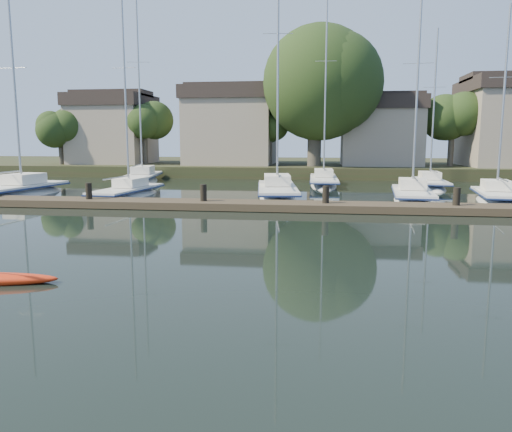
# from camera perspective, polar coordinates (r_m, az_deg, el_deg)

# --- Properties ---
(ground) EXTENTS (160.00, 160.00, 0.00)m
(ground) POSITION_cam_1_polar(r_m,az_deg,el_deg) (10.92, -8.07, -9.56)
(ground) COLOR black
(ground) RESTS_ON ground
(dock) EXTENTS (34.00, 2.00, 1.80)m
(dock) POSITION_cam_1_polar(r_m,az_deg,el_deg) (24.34, 0.87, 1.22)
(dock) COLOR #433626
(dock) RESTS_ON ground
(sailboat_0) EXTENTS (3.17, 8.49, 13.17)m
(sailboat_0) POSITION_cam_1_polar(r_m,az_deg,el_deg) (33.35, -25.35, 1.71)
(sailboat_0) COLOR silver
(sailboat_0) RESTS_ON ground
(sailboat_1) EXTENTS (2.63, 8.01, 12.87)m
(sailboat_1) POSITION_cam_1_polar(r_m,az_deg,el_deg) (30.51, -14.44, 1.77)
(sailboat_1) COLOR silver
(sailboat_1) RESTS_ON ground
(sailboat_2) EXTENTS (3.47, 9.93, 16.09)m
(sailboat_2) POSITION_cam_1_polar(r_m,az_deg,el_deg) (29.62, 2.43, 1.78)
(sailboat_2) COLOR silver
(sailboat_2) RESTS_ON ground
(sailboat_3) EXTENTS (2.90, 8.20, 12.95)m
(sailboat_3) POSITION_cam_1_polar(r_m,az_deg,el_deg) (29.15, 17.39, 1.29)
(sailboat_3) COLOR silver
(sailboat_3) RESTS_ON ground
(sailboat_4) EXTENTS (2.95, 7.06, 11.64)m
(sailboat_4) POSITION_cam_1_polar(r_m,az_deg,el_deg) (30.30, 25.77, 1.09)
(sailboat_4) COLOR silver
(sailboat_4) RESTS_ON ground
(sailboat_5) EXTENTS (3.89, 9.84, 15.89)m
(sailboat_5) POSITION_cam_1_polar(r_m,az_deg,el_deg) (40.49, -12.90, 3.47)
(sailboat_5) COLOR silver
(sailboat_5) RESTS_ON ground
(sailboat_6) EXTENTS (2.25, 9.73, 15.40)m
(sailboat_6) POSITION_cam_1_polar(r_m,az_deg,el_deg) (37.61, 7.72, 3.25)
(sailboat_6) COLOR silver
(sailboat_6) RESTS_ON ground
(sailboat_7) EXTENTS (2.32, 7.56, 12.05)m
(sailboat_7) POSITION_cam_1_polar(r_m,az_deg,el_deg) (37.25, 19.25, 2.78)
(sailboat_7) COLOR silver
(sailboat_7) RESTS_ON ground
(shore) EXTENTS (90.00, 25.25, 12.75)m
(shore) POSITION_cam_1_polar(r_m,az_deg,el_deg) (50.26, 6.36, 8.55)
(shore) COLOR #253118
(shore) RESTS_ON ground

